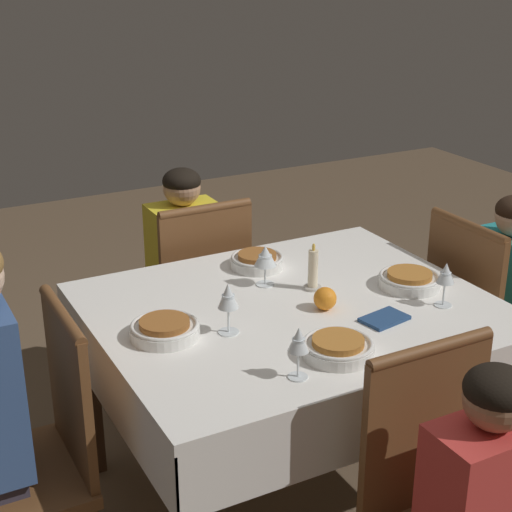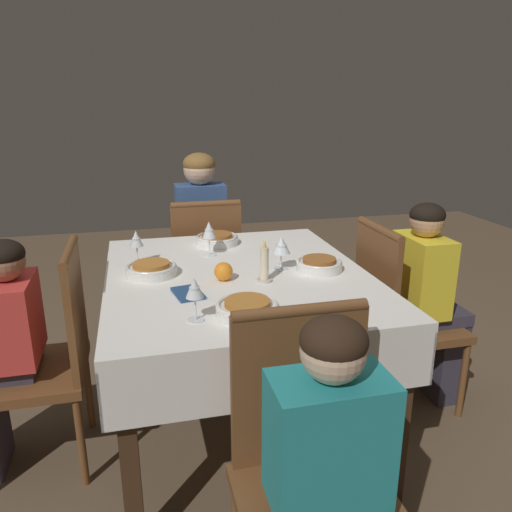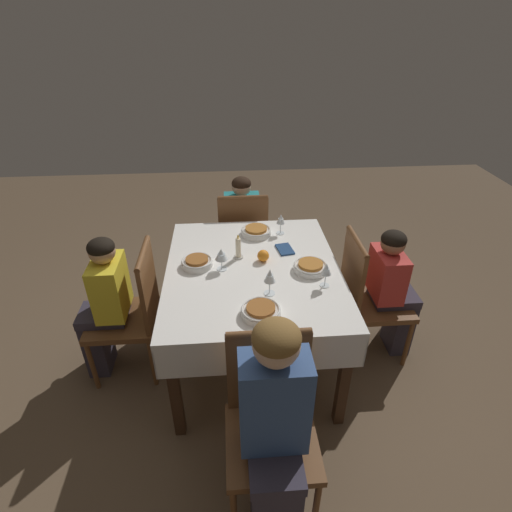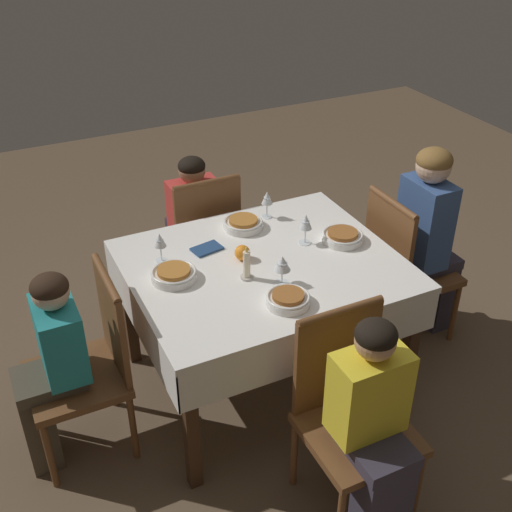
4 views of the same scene
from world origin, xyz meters
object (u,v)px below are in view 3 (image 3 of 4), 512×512
Objects in this scene: bowl_west at (261,311)px; wine_glass_east at (281,220)px; bowl_north at (197,262)px; dining_table at (253,279)px; chair_south at (367,294)px; chair_west at (270,416)px; bowl_east at (256,231)px; orange_fruit at (263,256)px; wine_glass_north at (221,255)px; bowl_south at (310,267)px; person_adult_denim at (275,424)px; wine_glass_west at (270,276)px; candle_centerpiece at (238,249)px; person_child_teal at (242,223)px; person_child_red at (393,288)px; wine_glass_south at (326,270)px; person_child_yellow at (104,302)px; chair_north at (133,308)px; napkin_red_folded at (285,249)px; chair_east at (243,237)px.

wine_glass_east is (0.91, -0.23, 0.08)m from bowl_west.
bowl_west and bowl_north have the same top height.
chair_south is at bearing -88.37° from dining_table.
chair_west reaches higher than bowl_west.
bowl_east is 0.37m from orange_fruit.
wine_glass_north reaches higher than bowl_south.
person_adult_denim is 1.07m from bowl_south.
bowl_west is at bearing 166.07° from wine_glass_east.
wine_glass_west is 0.98× the size of candle_centerpiece.
person_child_teal is (1.97, 0.04, 0.05)m from chair_west.
bowl_south is (-0.11, -0.71, -0.00)m from bowl_north.
person_child_red is 1.01m from wine_glass_west.
chair_south reaches higher than wine_glass_north.
wine_glass_north is 0.95× the size of wine_glass_south.
person_child_yellow reaches higher than wine_glass_north.
candle_centerpiece is (-0.94, 0.06, 0.29)m from person_child_teal.
person_child_red is (-1.05, -0.99, -0.01)m from person_child_teal.
chair_south is (0.04, -1.59, 0.00)m from chair_north.
wine_glass_west is (0.19, -0.07, 0.09)m from bowl_west.
chair_north and wine_glass_west have the same top height.
napkin_red_folded is (0.21, -0.43, -0.10)m from wine_glass_north.
person_child_teal reaches higher than person_child_red.
wine_glass_east reaches higher than napkin_red_folded.
person_child_teal is 6.77× the size of wine_glass_north.
person_child_teal reaches higher than napkin_red_folded.
person_child_red is 12.79× the size of orange_fruit.
chair_north is 6.12× the size of wine_glass_east.
chair_east is 5.51× the size of candle_centerpiece.
wine_glass_south is 0.48m from napkin_red_folded.
orange_fruit is at bearing 156.18° from wine_glass_east.
person_adult_denim reaches higher than chair_east.
chair_north is 4.35× the size of bowl_west.
chair_west is at bearing 42.62° from chair_north.
orange_fruit is (-0.37, 0.16, -0.07)m from wine_glass_east.
chair_south is (-0.88, -0.82, 0.00)m from chair_east.
wine_glass_south is (-0.25, 0.56, 0.35)m from person_child_red.
person_child_red reaches higher than bowl_west.
person_adult_denim reaches higher than napkin_red_folded.
bowl_north is 0.43m from orange_fruit.
chair_south is at bearing -96.98° from candle_centerpiece.
person_child_yellow is 1.94m from person_child_red.
person_child_yellow reaches higher than wine_glass_west.
orange_fruit is (0.14, 0.29, 0.01)m from bowl_south.
chair_west and wine_glass_west have the same top height.
person_child_red is (1.08, -0.95, -0.13)m from person_adult_denim.
candle_centerpiece is (0.14, -0.11, -0.04)m from wine_glass_north.
wine_glass_north is (0.27, 0.27, -0.01)m from wine_glass_west.
dining_table is 6.00× the size of bowl_east.
candle_centerpiece reaches higher than chair_west.
bowl_south is 0.29m from napkin_red_folded.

